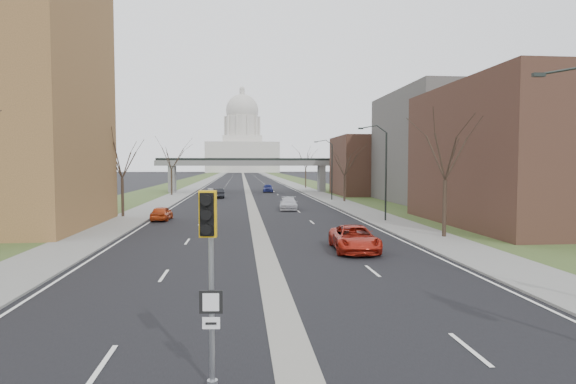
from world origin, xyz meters
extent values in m
cube|color=black|center=(0.00, 150.00, 0.01)|extent=(20.00, 600.00, 0.01)
cube|color=gray|center=(0.00, 150.00, 0.00)|extent=(1.20, 600.00, 0.02)
cube|color=gray|center=(12.00, 150.00, 0.06)|extent=(4.00, 600.00, 0.12)
cube|color=gray|center=(-12.00, 150.00, 0.06)|extent=(4.00, 600.00, 0.12)
cube|color=#354921|center=(18.00, 150.00, 0.05)|extent=(8.00, 600.00, 0.10)
cube|color=#354921|center=(-18.00, 150.00, 0.05)|extent=(8.00, 600.00, 0.10)
cube|color=#442C1F|center=(24.00, 28.00, 6.00)|extent=(16.00, 20.00, 12.00)
cube|color=#4F4C48|center=(28.00, 52.00, 7.50)|extent=(18.00, 22.00, 15.00)
cube|color=#442C1F|center=(22.00, 70.00, 5.00)|extent=(14.00, 14.00, 10.00)
cube|color=slate|center=(-14.00, 80.00, 2.50)|extent=(1.20, 2.50, 5.00)
cube|color=slate|center=(14.00, 80.00, 2.50)|extent=(1.20, 2.50, 5.00)
cube|color=slate|center=(0.00, 80.00, 5.50)|extent=(34.00, 3.00, 1.00)
cube|color=black|center=(0.00, 80.00, 6.20)|extent=(34.00, 0.15, 0.50)
cube|color=#B8B2A8|center=(0.00, 320.00, 10.00)|extent=(48.00, 42.00, 20.00)
cube|color=#B8B2A8|center=(0.00, 320.00, 22.00)|extent=(26.00, 26.00, 5.00)
cylinder|color=#B8B2A8|center=(0.00, 320.00, 31.00)|extent=(22.00, 22.00, 14.00)
sphere|color=#B8B2A8|center=(0.00, 320.00, 42.00)|extent=(22.00, 22.00, 22.00)
cylinder|color=#B8B2A8|center=(0.00, 320.00, 53.50)|extent=(3.60, 3.60, 4.50)
cube|color=black|center=(9.50, 6.00, 8.47)|extent=(0.45, 0.18, 0.14)
cylinder|color=black|center=(11.80, 32.00, 4.12)|extent=(0.16, 0.16, 8.00)
cube|color=black|center=(9.50, 32.00, 8.47)|extent=(0.45, 0.18, 0.14)
cylinder|color=black|center=(11.80, 58.00, 4.12)|extent=(0.16, 0.16, 8.00)
cube|color=black|center=(9.50, 58.00, 8.47)|extent=(0.45, 0.18, 0.14)
cylinder|color=#382B21|center=(-13.00, 38.00, 2.00)|extent=(0.28, 0.28, 3.75)
cylinder|color=#382B21|center=(-13.00, 72.00, 2.25)|extent=(0.28, 0.28, 4.25)
cylinder|color=#382B21|center=(13.00, 22.00, 2.12)|extent=(0.28, 0.28, 4.00)
cylinder|color=#382B21|center=(13.00, 55.00, 1.87)|extent=(0.28, 0.28, 3.50)
cylinder|color=#382B21|center=(13.00, 95.00, 2.25)|extent=(0.28, 0.28, 4.25)
cylinder|color=gray|center=(-2.08, 0.39, 2.34)|extent=(0.13, 0.13, 4.67)
cylinder|color=gray|center=(-2.08, 0.39, 0.09)|extent=(0.25, 0.25, 0.18)
cube|color=#D6A00C|center=(-2.12, -0.05, 4.13)|extent=(0.41, 0.39, 1.03)
cube|color=black|center=(-2.08, 0.39, 2.07)|extent=(0.54, 0.08, 0.54)
cube|color=silver|center=(-2.08, 0.39, 1.57)|extent=(0.41, 0.07, 0.27)
imported|color=#B53C14|center=(-8.77, 35.02, 0.68)|extent=(1.77, 4.05, 1.36)
imported|color=black|center=(-4.93, 64.99, 0.76)|extent=(2.24, 4.80, 1.52)
imported|color=#A41F11|center=(5.42, 17.56, 0.76)|extent=(2.81, 5.61, 1.52)
imported|color=#AFB0B7|center=(4.12, 44.41, 0.72)|extent=(2.50, 5.15, 1.44)
imported|color=navy|center=(3.77, 80.34, 0.79)|extent=(2.01, 4.71, 1.58)
camera|label=1|loc=(-1.40, -10.70, 5.22)|focal=30.00mm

